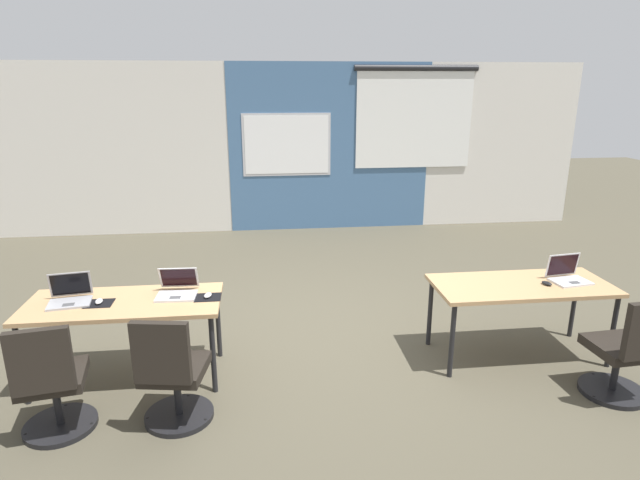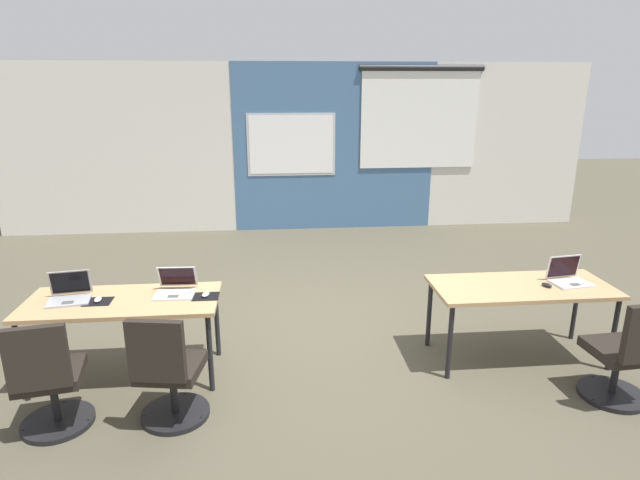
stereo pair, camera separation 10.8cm
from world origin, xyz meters
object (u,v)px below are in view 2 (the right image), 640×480
Objects in this scene: desk_near_left at (123,306)px; chair_near_right_end at (625,360)px; mouse_near_left_end at (98,299)px; chair_near_left_end at (49,385)px; mouse_near_right_end at (547,285)px; desk_near_right at (521,291)px; laptop_near_left_inner at (176,288)px; laptop_near_right_end at (568,277)px; mouse_near_left_inner at (206,294)px; laptop_near_left_end at (69,294)px; chair_near_left_inner at (169,378)px.

chair_near_right_end is (4.01, -0.77, -0.28)m from desk_near_left.
mouse_near_left_end is 0.81m from chair_near_left_end.
desk_near_right is at bearing 163.47° from mouse_near_right_end.
desk_near_left is 4.10m from chair_near_right_end.
laptop_near_left_inner reaches higher than desk_near_left.
laptop_near_left_inner reaches higher than mouse_near_left_end.
desk_near_left is 3.95m from laptop_near_right_end.
mouse_near_left_inner is at bearing -0.07° from desk_near_left.
laptop_near_right_end is 0.40× the size of chair_near_right_end.
mouse_near_left_end is 0.30× the size of laptop_near_left_inner.
mouse_near_right_end is 0.86m from chair_near_right_end.
laptop_near_right_end is at bearing -9.37° from laptop_near_left_end.
mouse_near_left_end is (-3.68, -0.03, 0.08)m from desk_near_right.
chair_near_right_end reaches higher than mouse_near_left_end.
laptop_near_right_end reaches higher than laptop_near_left_inner.
mouse_near_right_end is (3.70, -0.06, 0.08)m from desk_near_left.
desk_near_left is 4.33× the size of laptop_near_left_end.
desk_near_right is 15.52× the size of mouse_near_left_end.
laptop_near_left_inner reaches higher than chair_near_right_end.
laptop_near_right_end reaches higher than mouse_near_left_inner.
mouse_near_left_end is at bearing -113.57° from chair_near_left_end.
laptop_near_left_end is 0.40× the size of chair_near_left_end.
chair_near_left_end is at bearing 10.89° from chair_near_left_inner.
desk_near_right is 3.93m from laptop_near_left_end.
mouse_near_left_end is 0.63m from laptop_near_left_inner.
chair_near_left_inner is at bearing -168.72° from mouse_near_right_end.
chair_near_right_end reaches higher than mouse_near_right_end.
laptop_near_left_inner is 3.08× the size of mouse_near_left_inner.
laptop_near_right_end is (4.38, -0.01, 0.00)m from laptop_near_left_end.
mouse_near_left_end is 0.90× the size of mouse_near_right_end.
desk_near_right is 1.74× the size of chair_near_right_end.
chair_near_right_end is (4.37, -0.05, 0.00)m from chair_near_left_end.
mouse_near_right_end is (3.22, 0.64, 0.36)m from chair_near_left_inner.
chair_near_left_inner is at bearing -45.32° from mouse_near_left_end.
laptop_near_right_end is at bearing 2.56° from desk_near_right.
mouse_near_left_inner is at bearing -155.13° from chair_near_left_end.
mouse_near_left_inner is (0.70, -0.00, 0.08)m from desk_near_left.
mouse_near_right_end is at bearing -16.53° from desk_near_right.
chair_near_left_inner is at bearing -4.97° from chair_near_right_end.
laptop_near_left_end reaches higher than mouse_near_left_end.
chair_near_right_end is (3.58, -0.87, -0.39)m from laptop_near_left_inner.
chair_near_left_inner is (-3.02, -0.70, -0.28)m from desk_near_right.
laptop_near_left_inner is at bearing 170.76° from laptop_near_right_end.
laptop_near_right_end reaches higher than laptop_near_left_end.
chair_near_left_end is 1.20m from laptop_near_left_inner.
mouse_near_left_inner is (1.05, 0.72, 0.36)m from chair_near_left_end.
mouse_near_left_end is 0.11× the size of chair_near_left_end.
laptop_near_left_inner reaches higher than desk_near_right.
laptop_near_left_end reaches higher than desk_near_right.
mouse_near_right_end is at bearing -0.93° from desk_near_left.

